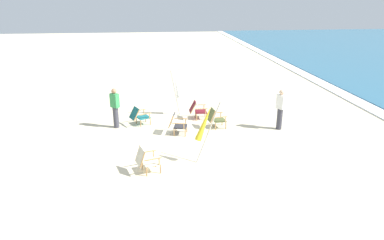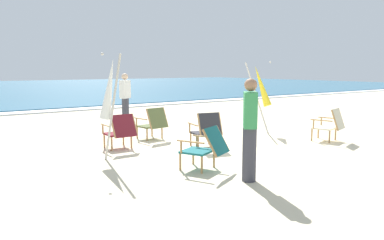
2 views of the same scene
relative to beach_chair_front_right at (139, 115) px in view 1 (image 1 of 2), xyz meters
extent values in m
plane|color=beige|center=(1.86, 1.49, -0.42)|extent=(80.00, 80.00, 0.00)
cube|color=#196066|center=(-0.07, 0.15, -0.10)|extent=(0.67, 0.65, 0.04)
cube|color=#196066|center=(0.09, -0.18, 0.12)|extent=(0.57, 0.48, 0.47)
cylinder|color=#AD7F4C|center=(-0.38, 0.25, -0.26)|extent=(0.04, 0.04, 0.32)
cylinder|color=#AD7F4C|center=(0.05, 0.45, -0.26)|extent=(0.04, 0.04, 0.32)
cylinder|color=#AD7F4C|center=(-0.19, -0.14, -0.26)|extent=(0.04, 0.04, 0.32)
cylinder|color=#AD7F4C|center=(0.23, 0.06, -0.26)|extent=(0.04, 0.04, 0.32)
cube|color=#AD7F4C|center=(-0.32, 0.02, 0.12)|extent=(0.26, 0.49, 0.02)
cylinder|color=#AD7F4C|center=(-0.40, 0.19, 0.01)|extent=(0.04, 0.04, 0.22)
cube|color=#AD7F4C|center=(0.19, 0.25, 0.12)|extent=(0.26, 0.49, 0.02)
cylinder|color=#AD7F4C|center=(0.11, 0.42, 0.01)|extent=(0.04, 0.04, 0.22)
cylinder|color=#AD7F4C|center=(-0.15, -0.29, 0.12)|extent=(0.16, 0.29, 0.47)
cylinder|color=#AD7F4C|center=(0.32, -0.08, 0.12)|extent=(0.16, 0.29, 0.47)
cube|color=#515B33|center=(0.65, 3.21, -0.10)|extent=(0.57, 0.54, 0.04)
cube|color=#515B33|center=(0.69, 2.88, 0.14)|extent=(0.52, 0.29, 0.49)
cylinder|color=#AD7F4C|center=(0.39, 3.40, -0.26)|extent=(0.04, 0.04, 0.32)
cylinder|color=#AD7F4C|center=(0.85, 3.46, -0.26)|extent=(0.04, 0.04, 0.32)
cylinder|color=#AD7F4C|center=(0.44, 2.97, -0.26)|extent=(0.04, 0.04, 0.32)
cylinder|color=#AD7F4C|center=(0.90, 3.03, -0.26)|extent=(0.04, 0.04, 0.32)
cube|color=#AD7F4C|center=(0.37, 3.16, 0.12)|extent=(0.10, 0.53, 0.02)
cylinder|color=#AD7F4C|center=(0.35, 3.35, 0.01)|extent=(0.04, 0.04, 0.22)
cube|color=#AD7F4C|center=(0.93, 3.23, 0.12)|extent=(0.10, 0.53, 0.02)
cylinder|color=#AD7F4C|center=(0.90, 3.41, 0.01)|extent=(0.04, 0.04, 0.22)
cylinder|color=#AD7F4C|center=(0.43, 2.85, 0.14)|extent=(0.07, 0.24, 0.50)
cylinder|color=#AD7F4C|center=(0.94, 2.91, 0.14)|extent=(0.07, 0.24, 0.50)
cube|color=beige|center=(4.05, 0.47, -0.10)|extent=(0.64, 0.61, 0.04)
cube|color=beige|center=(4.14, 0.15, 0.14)|extent=(0.53, 0.34, 0.50)
cylinder|color=#AD7F4C|center=(3.76, 0.60, -0.26)|extent=(0.04, 0.04, 0.32)
cylinder|color=#AD7F4C|center=(4.21, 0.74, -0.26)|extent=(0.04, 0.04, 0.32)
cylinder|color=#AD7F4C|center=(3.89, 0.19, -0.26)|extent=(0.04, 0.04, 0.32)
cylinder|color=#AD7F4C|center=(4.33, 0.33, -0.26)|extent=(0.04, 0.04, 0.32)
cube|color=#AD7F4C|center=(3.79, 0.37, 0.12)|extent=(0.19, 0.52, 0.02)
cylinder|color=#AD7F4C|center=(3.73, 0.55, 0.01)|extent=(0.04, 0.04, 0.22)
cube|color=#AD7F4C|center=(4.32, 0.53, 0.12)|extent=(0.19, 0.52, 0.02)
cylinder|color=#AD7F4C|center=(4.27, 0.71, 0.01)|extent=(0.04, 0.04, 0.22)
cylinder|color=#AD7F4C|center=(3.90, 0.08, 0.14)|extent=(0.10, 0.21, 0.50)
cylinder|color=#AD7F4C|center=(4.39, 0.23, 0.14)|extent=(0.10, 0.21, 0.50)
cube|color=#28282D|center=(1.17, 1.60, -0.10)|extent=(0.61, 0.58, 0.04)
cube|color=#28282D|center=(1.09, 1.28, 0.14)|extent=(0.53, 0.32, 0.50)
cylinder|color=#AD7F4C|center=(0.99, 1.87, -0.26)|extent=(0.04, 0.04, 0.32)
cylinder|color=#AD7F4C|center=(1.44, 1.76, -0.26)|extent=(0.04, 0.04, 0.32)
cylinder|color=#AD7F4C|center=(0.89, 1.45, -0.26)|extent=(0.04, 0.04, 0.32)
cylinder|color=#AD7F4C|center=(1.35, 1.34, -0.26)|extent=(0.04, 0.04, 0.32)
cube|color=#AD7F4C|center=(0.89, 1.65, 0.12)|extent=(0.15, 0.52, 0.02)
cylinder|color=#AD7F4C|center=(0.93, 1.83, 0.01)|extent=(0.04, 0.04, 0.22)
cube|color=#AD7F4C|center=(1.44, 1.52, 0.12)|extent=(0.15, 0.52, 0.02)
cylinder|color=#AD7F4C|center=(1.48, 1.71, 0.01)|extent=(0.04, 0.04, 0.22)
cylinder|color=#AD7F4C|center=(0.85, 1.34, 0.14)|extent=(0.09, 0.22, 0.50)
cylinder|color=#AD7F4C|center=(1.34, 1.22, 0.14)|extent=(0.09, 0.22, 0.50)
cube|color=maroon|center=(-0.49, 2.64, -0.10)|extent=(0.53, 0.49, 0.04)
cube|color=maroon|center=(-0.50, 2.27, 0.13)|extent=(0.50, 0.28, 0.48)
cylinder|color=#AD7F4C|center=(-0.72, 2.86, -0.26)|extent=(0.04, 0.04, 0.32)
cylinder|color=#AD7F4C|center=(-0.25, 2.85, -0.26)|extent=(0.04, 0.04, 0.32)
cylinder|color=#AD7F4C|center=(-0.73, 2.42, -0.26)|extent=(0.04, 0.04, 0.32)
cylinder|color=#AD7F4C|center=(-0.26, 2.42, -0.26)|extent=(0.04, 0.04, 0.32)
cube|color=#AD7F4C|center=(-0.77, 2.62, 0.12)|extent=(0.04, 0.53, 0.02)
cylinder|color=#AD7F4C|center=(-0.77, 2.81, 0.01)|extent=(0.04, 0.04, 0.22)
cube|color=#AD7F4C|center=(-0.21, 2.61, 0.12)|extent=(0.04, 0.53, 0.02)
cylinder|color=#AD7F4C|center=(-0.21, 2.80, 0.01)|extent=(0.04, 0.04, 0.22)
cylinder|color=#AD7F4C|center=(-0.75, 2.28, 0.13)|extent=(0.04, 0.28, 0.48)
cylinder|color=#AD7F4C|center=(-0.24, 2.27, 0.13)|extent=(0.04, 0.28, 0.48)
cylinder|color=#B7B2A8|center=(-1.04, 1.58, 0.61)|extent=(0.26, 0.43, 2.07)
cone|color=white|center=(-1.08, 1.64, 0.97)|extent=(0.41, 0.50, 1.18)
sphere|color=#B7B2A8|center=(-1.14, 1.76, 1.64)|extent=(0.06, 0.06, 0.06)
cylinder|color=#B7B2A8|center=(3.53, 2.29, 0.55)|extent=(0.23, 0.81, 1.97)
cone|color=yellow|center=(3.56, 2.16, 0.89)|extent=(0.36, 0.67, 1.15)
sphere|color=#B7B2A8|center=(3.62, 1.91, 1.53)|extent=(0.06, 0.06, 0.06)
cylinder|color=#383842|center=(0.16, -0.92, 0.01)|extent=(0.22, 0.22, 0.86)
cube|color=#338C4C|center=(0.16, -0.92, 0.72)|extent=(0.37, 0.39, 0.56)
sphere|color=#9E7051|center=(0.16, -0.92, 1.11)|extent=(0.20, 0.20, 0.20)
cylinder|color=#383842|center=(1.10, 5.57, 0.01)|extent=(0.22, 0.22, 0.86)
cube|color=white|center=(1.10, 5.57, 0.72)|extent=(0.39, 0.35, 0.56)
sphere|color=beige|center=(1.10, 5.57, 1.11)|extent=(0.20, 0.20, 0.20)
camera|label=1|loc=(13.41, 0.62, 4.63)|focal=32.00mm
camera|label=2|loc=(-3.92, -5.11, 1.36)|focal=35.00mm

